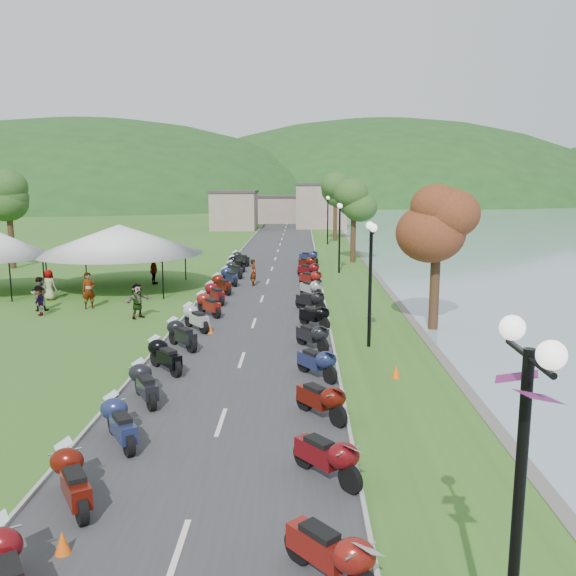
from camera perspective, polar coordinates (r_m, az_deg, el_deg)
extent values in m
cube|color=#38383B|center=(46.64, -1.51, 1.81)|extent=(7.00, 120.00, 0.02)
cube|color=gray|center=(91.30, -1.42, 7.42)|extent=(18.00, 16.00, 5.00)
imported|color=slate|center=(33.93, -18.06, -1.84)|extent=(0.88, 0.83, 1.95)
imported|color=slate|center=(34.26, -22.15, -1.98)|extent=(0.93, 0.60, 1.79)
imported|color=slate|center=(33.05, -22.18, -2.40)|extent=(0.94, 1.03, 1.53)
cone|color=#F2590C|center=(12.64, -20.36, -21.44)|extent=(0.30, 0.30, 0.46)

